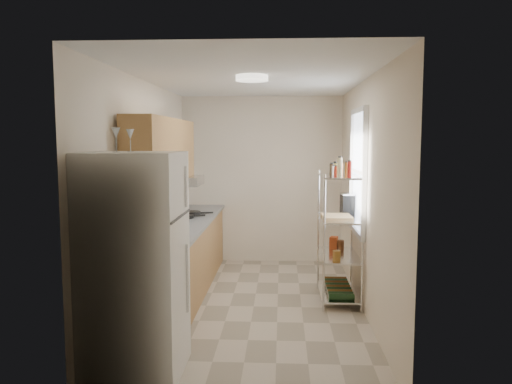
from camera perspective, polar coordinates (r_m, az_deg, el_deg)
room at (r=5.65m, az=-0.28°, el=-0.38°), size 2.52×4.42×2.62m
counter_run at (r=6.35m, az=-8.43°, el=-7.51°), size 0.63×3.51×0.90m
upper_cabinets at (r=5.87m, az=-10.59°, el=4.74°), size 0.33×2.20×0.72m
range_hood at (r=6.66m, az=-8.45°, el=1.30°), size 0.50×0.60×0.12m
window at (r=6.04m, az=11.60°, el=2.28°), size 0.06×1.00×1.46m
bakers_rack at (r=6.00m, az=9.52°, el=-1.94°), size 0.45×0.90×1.73m
ceiling_dome at (r=5.36m, az=-0.47°, el=12.87°), size 0.34×0.34×0.05m
refrigerator at (r=4.22m, az=-13.62°, el=-8.07°), size 0.75×0.75×1.83m
wine_glass_a at (r=4.02m, az=-15.70°, el=5.74°), size 0.07×0.07×0.19m
wine_glass_b at (r=4.20m, az=-14.17°, el=5.73°), size 0.07×0.07×0.18m
rice_cooker at (r=5.91m, az=-9.88°, el=-3.14°), size 0.25×0.25×0.20m
frying_pan_large at (r=6.64m, az=-8.16°, el=-2.79°), size 0.32×0.32×0.04m
frying_pan_small at (r=6.90m, az=-7.36°, el=-2.42°), size 0.30×0.30×0.05m
cutting_board at (r=5.96m, az=9.21°, el=-2.79°), size 0.35×0.44×0.03m
espresso_machine at (r=6.28m, az=10.39°, el=-1.32°), size 0.16×0.23×0.26m
storage_bag at (r=6.41m, az=8.87°, el=-5.73°), size 0.12×0.15×0.15m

